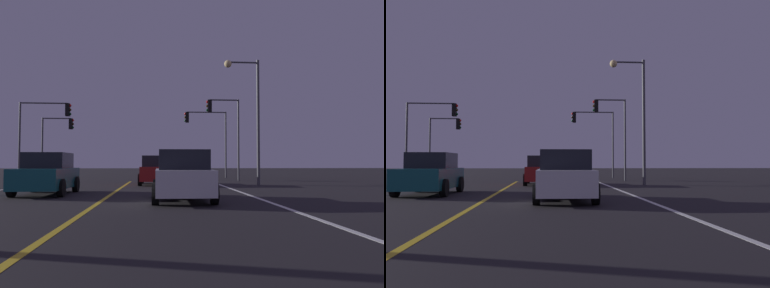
% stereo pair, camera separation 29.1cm
% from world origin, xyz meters
% --- Properties ---
extents(lane_edge_right, '(0.16, 34.75, 0.01)m').
position_xyz_m(lane_edge_right, '(5.51, 11.37, 0.00)').
color(lane_edge_right, silver).
rests_on(lane_edge_right, ground).
extents(lane_center_divider, '(0.16, 34.75, 0.01)m').
position_xyz_m(lane_center_divider, '(0.00, 11.37, 0.00)').
color(lane_center_divider, gold).
rests_on(lane_center_divider, ground).
extents(car_lead_same_lane, '(2.02, 4.30, 1.70)m').
position_xyz_m(car_lead_same_lane, '(2.72, 14.12, 0.82)').
color(car_lead_same_lane, black).
rests_on(car_lead_same_lane, ground).
extents(car_oncoming, '(2.02, 4.30, 1.70)m').
position_xyz_m(car_oncoming, '(-2.62, 17.43, 0.82)').
color(car_oncoming, black).
rests_on(car_oncoming, ground).
extents(car_ahead_far, '(2.02, 4.30, 1.70)m').
position_xyz_m(car_ahead_far, '(1.79, 24.46, 0.82)').
color(car_ahead_far, black).
rests_on(car_ahead_far, ground).
extents(traffic_light_near_right, '(2.43, 0.36, 5.89)m').
position_xyz_m(traffic_light_near_right, '(6.63, 29.25, 4.31)').
color(traffic_light_near_right, '#4C4C51').
rests_on(traffic_light_near_right, ground).
extents(traffic_light_near_left, '(3.57, 0.36, 5.51)m').
position_xyz_m(traffic_light_near_left, '(-6.01, 29.25, 4.11)').
color(traffic_light_near_left, '#4C4C51').
rests_on(traffic_light_near_left, ground).
extents(traffic_light_far_right, '(3.66, 0.36, 5.69)m').
position_xyz_m(traffic_light_far_right, '(5.99, 34.75, 4.24)').
color(traffic_light_far_right, '#4C4C51').
rests_on(traffic_light_far_right, ground).
extents(traffic_light_far_left, '(2.63, 0.36, 5.04)m').
position_xyz_m(traffic_light_far_left, '(-6.45, 34.75, 3.74)').
color(traffic_light_far_left, '#4C4C51').
rests_on(traffic_light_far_left, ground).
extents(street_lamp_right_far, '(2.07, 0.44, 7.29)m').
position_xyz_m(street_lamp_right_far, '(7.19, 23.44, 4.68)').
color(street_lamp_right_far, '#4C4C51').
rests_on(street_lamp_right_far, ground).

